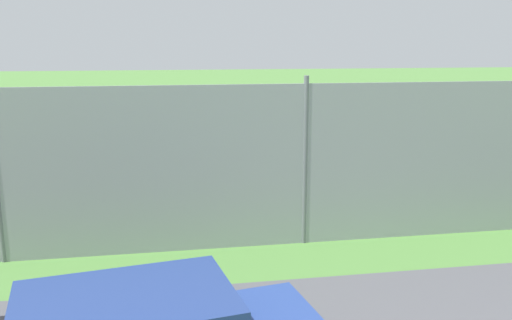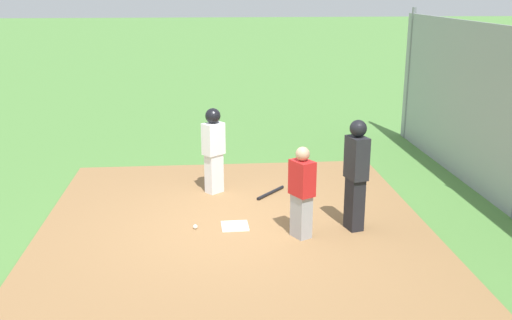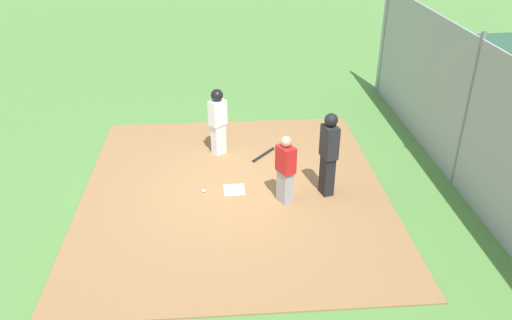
# 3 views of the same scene
# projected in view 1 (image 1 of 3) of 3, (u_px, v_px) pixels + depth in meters

# --- Properties ---
(ground_plane) EXTENTS (140.00, 140.00, 0.00)m
(ground_plane) POSITION_uv_depth(u_px,v_px,m) (261.00, 183.00, 15.56)
(ground_plane) COLOR #51843D
(dirt_infield) EXTENTS (7.20, 6.40, 0.03)m
(dirt_infield) POSITION_uv_depth(u_px,v_px,m) (261.00, 183.00, 15.56)
(dirt_infield) COLOR olive
(dirt_infield) RESTS_ON ground_plane
(home_plate) EXTENTS (0.45, 0.45, 0.02)m
(home_plate) POSITION_uv_depth(u_px,v_px,m) (261.00, 182.00, 15.55)
(home_plate) COLOR white
(home_plate) RESTS_ON dirt_infield
(catcher) EXTENTS (0.46, 0.41, 1.47)m
(catcher) POSITION_uv_depth(u_px,v_px,m) (249.00, 165.00, 14.33)
(catcher) COLOR #9E9EA3
(catcher) RESTS_ON dirt_infield
(umpire) EXTENTS (0.43, 0.35, 1.82)m
(umpire) POSITION_uv_depth(u_px,v_px,m) (264.00, 164.00, 13.45)
(umpire) COLOR black
(umpire) RESTS_ON dirt_infield
(runner) EXTENTS (0.44, 0.46, 1.65)m
(runner) POSITION_uv_depth(u_px,v_px,m) (317.00, 146.00, 15.94)
(runner) COLOR silver
(runner) RESTS_ON dirt_infield
(baseball_bat) EXTENTS (0.68, 0.59, 0.06)m
(baseball_bat) POSITION_uv_depth(u_px,v_px,m) (319.00, 186.00, 15.07)
(baseball_bat) COLOR black
(baseball_bat) RESTS_ON dirt_infield
(baseball) EXTENTS (0.07, 0.07, 0.07)m
(baseball) POSITION_uv_depth(u_px,v_px,m) (256.00, 176.00, 16.17)
(baseball) COLOR white
(baseball) RESTS_ON dirt_infield
(backstop_fence) EXTENTS (12.00, 0.10, 3.35)m
(backstop_fence) POSITION_uv_depth(u_px,v_px,m) (305.00, 165.00, 10.59)
(backstop_fence) COLOR #93999E
(backstop_fence) RESTS_ON ground_plane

